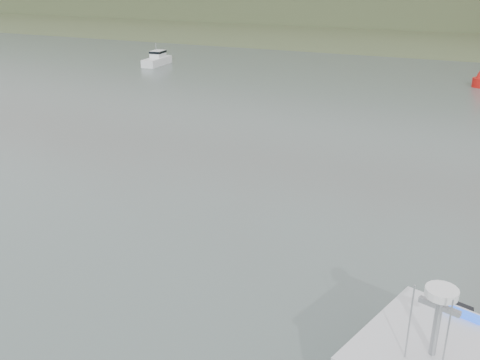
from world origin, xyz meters
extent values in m
plane|color=#485651|center=(0.00, 0.00, 0.00)|extent=(400.00, 400.00, 0.00)
cube|color=#384A2A|center=(0.00, 92.00, 0.00)|extent=(500.00, 44.72, 16.25)
cube|color=#384A2A|center=(0.00, 120.00, 6.00)|extent=(500.00, 70.00, 18.00)
cube|color=silver|center=(9.55, -3.46, 3.81)|extent=(4.68, 5.12, 0.18)
cylinder|color=gray|center=(9.45, -3.79, 4.73)|extent=(0.18, 0.18, 2.02)
cylinder|color=white|center=(9.45, -3.79, 5.68)|extent=(0.78, 0.78, 0.20)
cube|color=white|center=(-33.12, 49.55, 0.48)|extent=(2.34, 5.84, 1.14)
cube|color=white|center=(-33.16, 50.03, 1.43)|extent=(1.70, 2.39, 1.14)
cube|color=black|center=(-33.16, 50.03, 1.81)|extent=(1.75, 2.45, 0.33)
cylinder|color=gray|center=(-33.12, 49.55, 2.47)|extent=(0.08, 0.08, 1.14)
cylinder|color=#A60F0B|center=(9.39, 52.25, 0.42)|extent=(1.89, 1.89, 1.26)
camera|label=1|loc=(9.57, -15.53, 12.78)|focal=40.00mm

